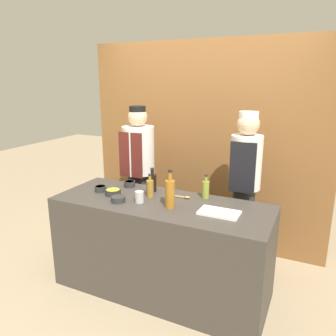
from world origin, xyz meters
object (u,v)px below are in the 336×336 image
Objects in this scene: sauce_bowl_green at (118,199)px; sauce_bowl_purple at (130,184)px; cup_steel at (139,197)px; wooden_spoon at (181,197)px; chef_left at (139,174)px; bottle_soy at (152,182)px; sauce_bowl_orange at (100,188)px; bottle_oil at (206,189)px; chef_right at (244,187)px; sauce_bowl_yellow at (113,192)px; cutting_board at (219,213)px; bottle_amber at (170,193)px; bottle_vinegar at (150,188)px.

sauce_bowl_green is 0.44m from sauce_bowl_purple.
sauce_bowl_green is 1.25× the size of cup_steel.
chef_left is (-0.73, 0.46, 0.01)m from wooden_spoon.
bottle_soy is at bearing 171.17° from wooden_spoon.
bottle_oil is at bearing 15.41° from sauce_bowl_orange.
bottle_oil is at bearing -126.83° from chef_right.
chef_left is (-0.44, 0.74, -0.03)m from cup_steel.
chef_left reaches higher than bottle_oil.
bottle_soy is 0.14× the size of chef_right.
sauce_bowl_yellow is at bearing -148.46° from chef_right.
chef_right is (0.77, 0.74, -0.02)m from cup_steel.
chef_right is at bearing 26.87° from sauce_bowl_orange.
chef_left is at bearing 84.78° from sauce_bowl_orange.
sauce_bowl_yellow is 1.44× the size of cup_steel.
cutting_board is at bearing 7.87° from sauce_bowl_green.
bottle_soy is at bearing 137.05° from bottle_amber.
sauce_bowl_yellow is at bearing -161.43° from bottle_vinegar.
wooden_spoon is 0.13× the size of chef_right.
cup_steel is at bearing -82.90° from bottle_soy.
sauce_bowl_purple reaches higher than wooden_spoon.
cutting_board is at bearing -19.27° from bottle_soy.
bottle_soy is at bearing 26.74° from sauce_bowl_orange.
chef_left is 1.21m from chef_right.
sauce_bowl_orange is at bearing 152.99° from sauce_bowl_green.
cup_steel is (0.50, -0.09, 0.02)m from sauce_bowl_orange.
bottle_soy is at bearing 97.10° from cup_steel.
chef_left is at bearing 149.65° from cutting_board.
chef_left is (-0.40, 0.41, -0.07)m from bottle_soy.
bottle_amber is (0.80, -0.09, 0.10)m from sauce_bowl_orange.
sauce_bowl_orange is 0.34× the size of cutting_board.
cutting_board is (1.05, -0.01, -0.02)m from sauce_bowl_yellow.
sauce_bowl_green is at bearing -41.78° from sauce_bowl_yellow.
bottle_soy is at bearing 42.40° from sauce_bowl_yellow.
bottle_amber is at bearing -118.64° from bottle_oil.
bottle_amber is 1.53× the size of bottle_vinegar.
cup_steel reaches higher than sauce_bowl_orange.
bottle_vinegar is (0.34, 0.11, 0.06)m from sauce_bowl_yellow.
sauce_bowl_orange is 0.52m from bottle_vinegar.
sauce_bowl_green is 0.39× the size of cutting_board.
bottle_soy is 0.34m from wooden_spoon.
cup_steel is (0.33, -0.06, 0.02)m from sauce_bowl_yellow.
bottle_oil reaches higher than cutting_board.
sauce_bowl_orange reaches higher than sauce_bowl_green.
bottle_amber reaches higher than bottle_soy.
bottle_amber is (0.48, 0.08, 0.10)m from sauce_bowl_green.
cup_steel is (-0.01, -0.18, -0.03)m from bottle_vinegar.
sauce_bowl_purple is at bearing -72.87° from chef_left.
chef_left reaches higher than chef_right.
bottle_vinegar reaches higher than sauce_bowl_yellow.
bottle_amber is 0.31m from cup_steel.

